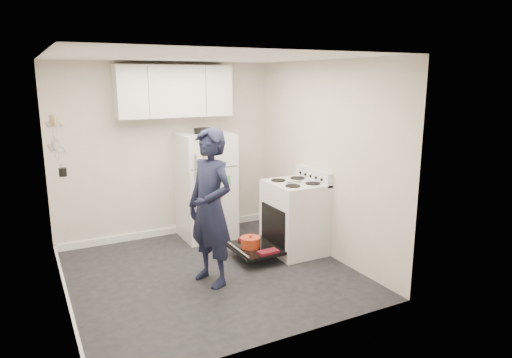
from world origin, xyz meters
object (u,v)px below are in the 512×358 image
electric_range (294,218)px  refrigerator (206,185)px  person (210,208)px  open_oven_door (253,246)px

electric_range → refrigerator: bearing=126.3°
electric_range → person: 1.44m
refrigerator → person: person is taller
electric_range → refrigerator: size_ratio=0.69×
electric_range → open_oven_door: electric_range is taller
open_oven_door → refrigerator: bearing=100.5°
open_oven_door → refrigerator: (-0.20, 1.09, 0.59)m
electric_range → person: bearing=-164.3°
electric_range → open_oven_door: (-0.60, 0.01, -0.29)m
open_oven_door → refrigerator: 1.26m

